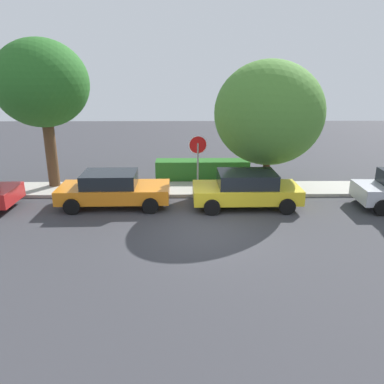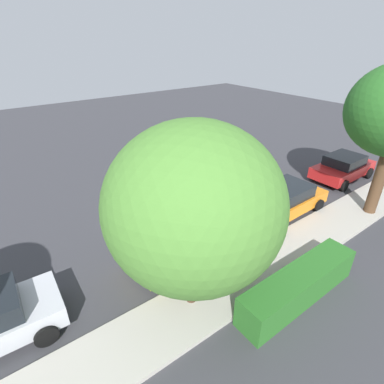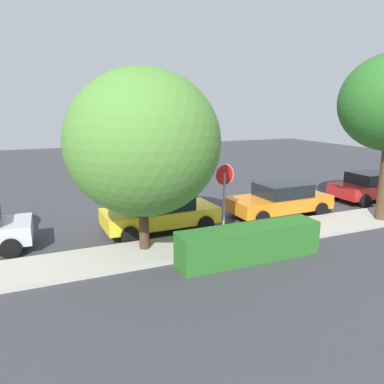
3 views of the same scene
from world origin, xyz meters
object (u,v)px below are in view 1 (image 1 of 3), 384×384
at_px(parked_car_yellow, 246,189).
at_px(street_tree_mid_block, 42,84).
at_px(stop_sign, 198,155).
at_px(street_tree_near_corner, 269,113).
at_px(parked_car_orange, 113,189).

bearing_deg(parked_car_yellow, street_tree_mid_block, 163.92).
xyz_separation_m(stop_sign, street_tree_near_corner, (3.10, 0.48, 1.73)).
xyz_separation_m(street_tree_near_corner, street_tree_mid_block, (-9.91, 0.54, 1.20)).
bearing_deg(street_tree_mid_block, parked_car_orange, -35.73).
bearing_deg(parked_car_orange, parked_car_yellow, -1.51).
relative_size(stop_sign, street_tree_mid_block, 0.40).
relative_size(stop_sign, parked_car_orange, 0.59).
xyz_separation_m(parked_car_yellow, street_tree_mid_block, (-8.76, 2.52, 4.02)).
bearing_deg(street_tree_mid_block, street_tree_near_corner, -3.13).
xyz_separation_m(parked_car_orange, street_tree_mid_block, (-3.31, 2.38, 4.05)).
distance_m(stop_sign, street_tree_mid_block, 7.49).
bearing_deg(parked_car_yellow, street_tree_near_corner, 59.74).
bearing_deg(street_tree_near_corner, stop_sign, -171.28).
bearing_deg(parked_car_orange, street_tree_mid_block, 144.27).
bearing_deg(street_tree_mid_block, stop_sign, -8.49).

